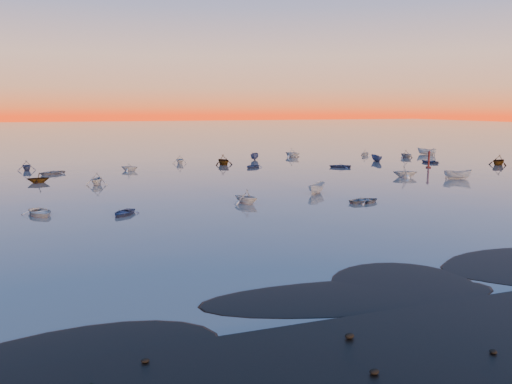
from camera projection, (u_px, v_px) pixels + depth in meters
name	position (u px, v px, depth m)	size (l,w,h in m)	color
ground	(157.00, 152.00, 123.61)	(600.00, 600.00, 0.00)	#665E55
mud_lobes	(402.00, 293.00, 29.56)	(140.00, 6.00, 0.07)	black
moored_fleet	(199.00, 176.00, 79.85)	(124.00, 58.00, 1.20)	silver
boat_near_left	(40.00, 215.00, 51.14)	(4.10, 1.71, 1.03)	silver
boat_near_center	(316.00, 193.00, 64.19)	(3.89, 1.64, 1.34)	silver
boat_near_right	(246.00, 203.00, 57.35)	(3.60, 1.62, 1.26)	silver
channel_marker	(429.00, 161.00, 91.33)	(0.94, 0.94, 3.33)	#47120F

